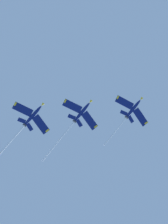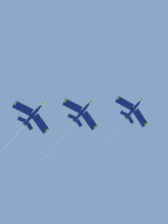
# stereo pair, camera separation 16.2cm
# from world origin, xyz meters

# --- Properties ---
(jet_lead) EXTENTS (29.40, 19.86, 11.82)m
(jet_lead) POSITION_xyz_m (-16.12, 4.54, 158.35)
(jet_lead) COLOR navy
(jet_second) EXTENTS (34.75, 19.96, 13.76)m
(jet_second) POSITION_xyz_m (-0.34, 25.34, 151.98)
(jet_second) COLOR navy
(jet_third) EXTENTS (33.76, 19.96, 13.95)m
(jet_third) POSITION_xyz_m (13.03, 43.72, 145.82)
(jet_third) COLOR navy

